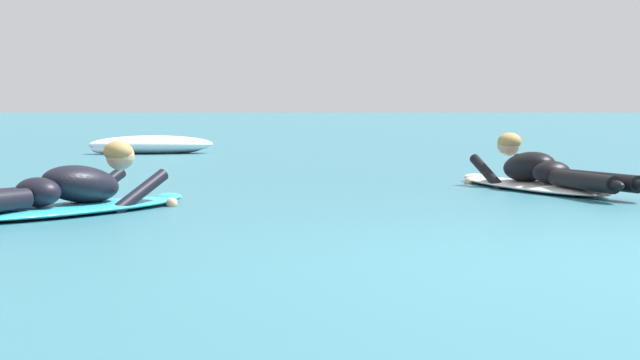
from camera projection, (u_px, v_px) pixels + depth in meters
name	position (u px, v px, depth m)	size (l,w,h in m)	color
ground_plane	(428.00, 158.00, 15.45)	(120.00, 120.00, 0.00)	#2D6B7A
surfer_near	(64.00, 194.00, 7.81)	(1.77, 2.31, 0.54)	#2DB2D1
surfer_far	(539.00, 175.00, 9.89)	(1.28, 2.67, 0.54)	white
whitewater_front	(151.00, 145.00, 16.84)	(1.94, 1.07, 0.27)	white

